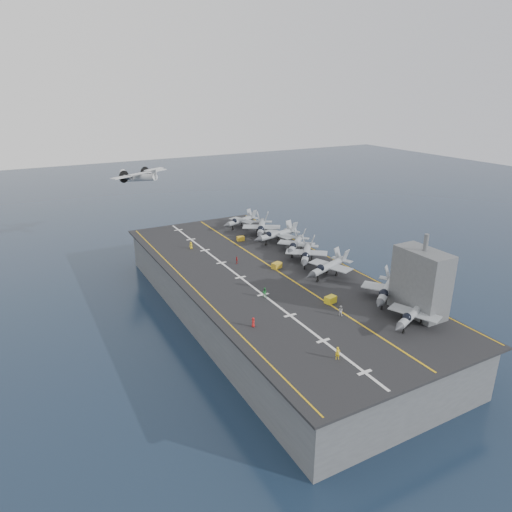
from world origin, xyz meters
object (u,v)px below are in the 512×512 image
tow_cart_a (330,300)px  transport_plane (140,178)px  fighter_jet_0 (413,313)px  island_superstructure (422,274)px

tow_cart_a → transport_plane: size_ratio=0.10×
transport_plane → fighter_jet_0: bearing=-77.1°
tow_cart_a → fighter_jet_0: bearing=-62.7°
island_superstructure → tow_cart_a: island_superstructure is taller
tow_cart_a → transport_plane: (-14.31, 79.38, 11.64)m
island_superstructure → tow_cart_a: (-11.42, 10.75, -6.85)m
island_superstructure → tow_cart_a: bearing=136.7°
island_superstructure → transport_plane: 93.86m
tow_cart_a → transport_plane: transport_plane is taller
fighter_jet_0 → tow_cart_a: (-7.08, 13.72, -1.61)m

